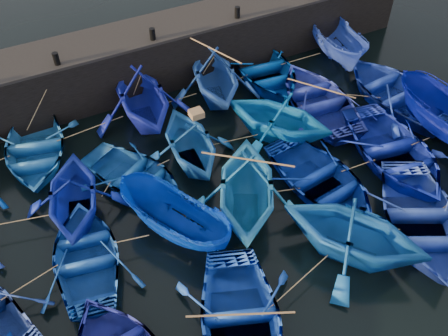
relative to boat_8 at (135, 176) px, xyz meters
name	(u,v)px	position (x,y,z in m)	size (l,w,h in m)	color
ground	(268,243)	(2.96, -4.59, -0.45)	(120.00, 120.00, 0.00)	black
quay_wall	(149,57)	(2.96, 5.91, 0.80)	(26.00, 2.50, 2.50)	black
quay_top	(145,31)	(2.96, 5.91, 2.11)	(26.00, 2.50, 0.12)	black
bollard_1	(56,59)	(-1.04, 5.01, 2.42)	(0.24, 0.24, 0.50)	black
bollard_2	(152,34)	(2.96, 5.01, 2.42)	(0.24, 0.24, 0.50)	black
bollard_3	(237,12)	(6.96, 5.01, 2.42)	(0.24, 0.24, 0.50)	black
boat_1	(34,149)	(-2.95, 3.07, 0.05)	(3.44, 4.81, 1.00)	blue
boat_2	(142,96)	(1.64, 3.33, 0.82)	(4.15, 4.82, 2.53)	#131E98
boat_3	(215,75)	(4.98, 3.35, 0.77)	(3.97, 4.61, 2.42)	#214EAB
boat_4	(264,70)	(7.64, 3.55, 0.10)	(3.75, 5.24, 1.09)	#03419F
boat_5	(337,42)	(11.61, 3.51, 0.47)	(1.79, 4.76, 1.84)	blue
boat_7	(73,195)	(-2.29, -0.53, 0.64)	(3.57, 4.14, 2.18)	navy
boat_8	(135,176)	(0.00, 0.00, 0.00)	(3.08, 4.30, 0.89)	#1352A5
boat_9	(190,142)	(2.31, 0.08, 0.64)	(3.58, 4.15, 2.18)	#1959A5
boat_10	(279,116)	(5.98, -0.22, 0.71)	(3.79, 4.40, 2.31)	blue
boat_11	(319,99)	(8.56, 0.55, 0.10)	(3.79, 5.30, 1.10)	navy
boat_12	(397,91)	(11.86, -0.58, 0.14)	(4.07, 5.68, 1.18)	#17329A
boat_14	(87,255)	(-2.56, -2.63, 0.01)	(3.16, 4.41, 0.92)	#1448A2
boat_15	(174,220)	(0.35, -2.86, 0.39)	(1.63, 4.33, 1.68)	#002CA5
boat_16	(246,187)	(2.93, -3.06, 0.83)	(4.17, 4.84, 2.55)	blue
boat_17	(321,180)	(5.85, -3.40, 0.07)	(3.59, 5.01, 1.04)	#092B95
boat_18	(394,152)	(9.15, -3.49, 0.13)	(3.94, 5.51, 1.14)	#0F219A
boat_22	(240,324)	(0.58, -6.93, 0.07)	(3.53, 4.93, 1.02)	blue
boat_23	(355,231)	(5.02, -6.19, 0.78)	(4.02, 4.66, 2.46)	#1052A2
boat_24	(421,219)	(7.73, -6.44, 0.11)	(3.81, 5.32, 1.10)	blue
wooden_crate	(196,114)	(2.61, 0.08, 1.86)	(0.47, 0.43, 0.25)	#986E42
mooring_ropes	(201,136)	(2.88, 0.39, 0.43)	(17.52, 11.89, 2.10)	tan
loose_oars	(258,136)	(4.26, -1.52, 1.36)	(10.24, 12.36, 1.58)	#99724C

